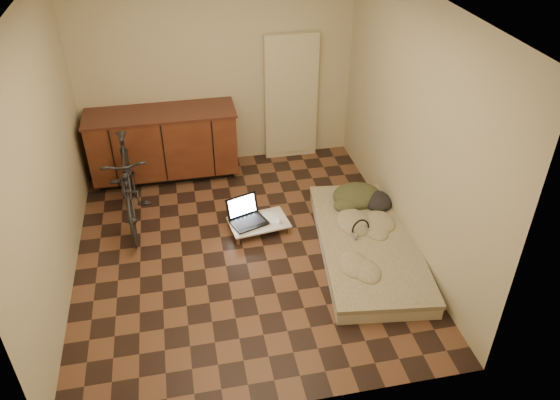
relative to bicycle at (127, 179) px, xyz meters
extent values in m
cube|color=brown|center=(1.17, -0.81, -0.54)|extent=(3.50, 4.00, 0.00)
cube|color=silver|center=(1.17, -0.81, 2.06)|extent=(3.50, 4.00, 0.00)
cube|color=beige|center=(1.17, 1.19, 0.76)|extent=(3.50, 0.00, 2.60)
cube|color=beige|center=(1.17, -2.81, 0.76)|extent=(3.50, 0.00, 2.60)
cube|color=beige|center=(-0.58, -0.81, 0.76)|extent=(0.00, 4.00, 2.60)
cube|color=beige|center=(2.92, -0.81, 0.76)|extent=(0.00, 4.00, 2.60)
cube|color=black|center=(0.42, 0.93, -0.49)|extent=(1.70, 0.48, 0.10)
cube|color=#4D2315|center=(0.42, 0.89, -0.05)|extent=(1.80, 0.60, 0.78)
cube|color=#4A241B|center=(0.42, 0.89, 0.36)|extent=(1.84, 0.62, 0.03)
cube|color=beige|center=(2.12, 1.13, 0.31)|extent=(0.70, 0.10, 1.70)
imported|color=black|center=(0.00, 0.00, 0.00)|extent=(0.59, 1.69, 1.08)
cube|color=beige|center=(2.47, -1.12, -0.47)|extent=(1.24, 2.18, 0.13)
cube|color=#BEB392|center=(2.47, -1.12, -0.38)|extent=(1.26, 2.20, 0.05)
cube|color=brown|center=(1.12, -0.72, -0.49)|extent=(0.04, 0.04, 0.09)
cube|color=brown|center=(1.07, -0.37, -0.49)|extent=(0.04, 0.04, 0.09)
cube|color=brown|center=(1.71, -0.64, -0.49)|extent=(0.04, 0.04, 0.09)
cube|color=brown|center=(1.66, -0.29, -0.49)|extent=(0.04, 0.04, 0.09)
cube|color=silver|center=(1.39, -0.51, -0.44)|extent=(0.70, 0.51, 0.02)
cube|color=black|center=(1.28, -0.51, -0.42)|extent=(0.45, 0.38, 0.02)
cube|color=black|center=(1.23, -0.36, -0.29)|extent=(0.38, 0.19, 0.24)
cube|color=white|center=(1.23, -0.36, -0.29)|extent=(0.32, 0.16, 0.20)
ellipsoid|color=white|center=(1.61, -0.56, -0.41)|extent=(0.07, 0.10, 0.03)
camera|label=1|loc=(0.63, -5.40, 3.21)|focal=35.00mm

